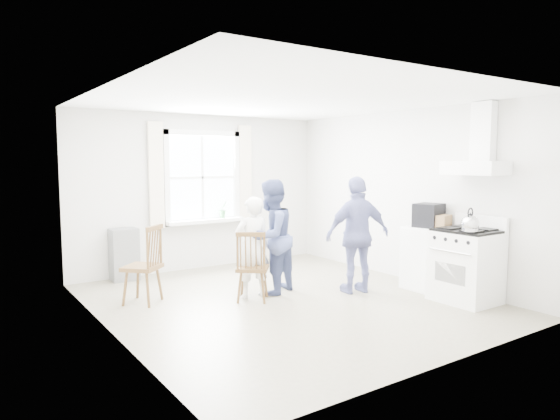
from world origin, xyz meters
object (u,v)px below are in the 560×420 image
at_px(person_left, 252,247).
at_px(windsor_chair_b, 251,259).
at_px(stereo_stack, 429,215).
at_px(person_mid, 271,237).
at_px(gas_stove, 466,265).
at_px(low_cabinet, 426,258).
at_px(windsor_chair_a, 150,255).
at_px(person_right, 358,235).

bearing_deg(person_left, windsor_chair_b, 63.30).
distance_m(stereo_stack, person_mid, 2.25).
relative_size(windsor_chair_b, person_mid, 0.59).
distance_m(gas_stove, person_left, 2.80).
xyz_separation_m(windsor_chair_b, person_left, (0.14, 0.20, 0.11)).
relative_size(low_cabinet, stereo_stack, 2.05).
relative_size(gas_stove, person_left, 0.82).
relative_size(windsor_chair_a, person_left, 0.75).
bearing_deg(windsor_chair_b, person_mid, 27.19).
bearing_deg(person_right, stereo_stack, 168.17).
relative_size(low_cabinet, person_mid, 0.57).
bearing_deg(person_mid, gas_stove, 112.22).
relative_size(gas_stove, person_mid, 0.71).
bearing_deg(person_mid, low_cabinet, 126.75).
relative_size(stereo_stack, person_mid, 0.28).
relative_size(windsor_chair_a, windsor_chair_b, 1.09).
distance_m(low_cabinet, person_mid, 2.24).
bearing_deg(gas_stove, person_right, 126.90).
bearing_deg(stereo_stack, person_right, 153.99).
height_order(low_cabinet, person_left, person_left).
height_order(stereo_stack, person_right, person_right).
xyz_separation_m(person_left, person_mid, (0.32, 0.03, 0.11)).
bearing_deg(low_cabinet, person_right, 154.79).
xyz_separation_m(stereo_stack, windsor_chair_b, (-2.40, 0.86, -0.49)).
distance_m(gas_stove, low_cabinet, 0.70).
bearing_deg(person_left, gas_stove, 148.67).
distance_m(windsor_chair_b, person_left, 0.27).
distance_m(gas_stove, stereo_stack, 0.90).
height_order(stereo_stack, person_mid, person_mid).
bearing_deg(person_left, low_cabinet, 162.42).
bearing_deg(person_mid, person_left, -18.88).
xyz_separation_m(gas_stove, person_mid, (-1.87, 1.77, 0.31)).
xyz_separation_m(windsor_chair_a, person_mid, (1.55, -0.47, 0.16)).
height_order(person_left, person_right, person_right).
height_order(windsor_chair_a, person_mid, person_mid).
bearing_deg(low_cabinet, stereo_stack, -72.62).
xyz_separation_m(windsor_chair_a, person_left, (1.23, -0.50, 0.05)).
bearing_deg(person_left, person_right, 162.72).
xyz_separation_m(gas_stove, windsor_chair_b, (-2.32, 1.54, 0.09)).
height_order(person_left, person_mid, person_mid).
distance_m(person_left, person_mid, 0.34).
bearing_deg(windsor_chair_b, stereo_stack, -19.67).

